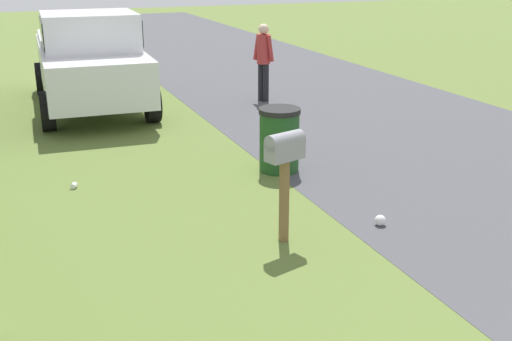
{
  "coord_description": "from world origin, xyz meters",
  "views": [
    {
      "loc": [
        -0.33,
        2.78,
        3.23
      ],
      "look_at": [
        5.68,
        0.38,
        1.0
      ],
      "focal_mm": 44.48,
      "sensor_mm": 36.0,
      "label": 1
    }
  ],
  "objects_px": {
    "pickup_truck": "(90,58)",
    "trash_bin": "(279,139)",
    "pedestrian": "(263,57)",
    "mailbox": "(285,156)"
  },
  "relations": [
    {
      "from": "mailbox",
      "to": "pedestrian",
      "type": "height_order",
      "value": "pedestrian"
    },
    {
      "from": "trash_bin",
      "to": "pedestrian",
      "type": "relative_size",
      "value": 0.57
    },
    {
      "from": "mailbox",
      "to": "pickup_truck",
      "type": "bearing_deg",
      "value": -9.12
    },
    {
      "from": "trash_bin",
      "to": "pedestrian",
      "type": "bearing_deg",
      "value": -19.56
    },
    {
      "from": "mailbox",
      "to": "pedestrian",
      "type": "xyz_separation_m",
      "value": [
        7.02,
        -2.64,
        -0.04
      ]
    },
    {
      "from": "trash_bin",
      "to": "pedestrian",
      "type": "height_order",
      "value": "pedestrian"
    },
    {
      "from": "pickup_truck",
      "to": "trash_bin",
      "type": "relative_size",
      "value": 5.42
    },
    {
      "from": "pedestrian",
      "to": "mailbox",
      "type": "bearing_deg",
      "value": -137.45
    },
    {
      "from": "pedestrian",
      "to": "trash_bin",
      "type": "bearing_deg",
      "value": -136.42
    },
    {
      "from": "mailbox",
      "to": "pedestrian",
      "type": "bearing_deg",
      "value": -37.79
    }
  ]
}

